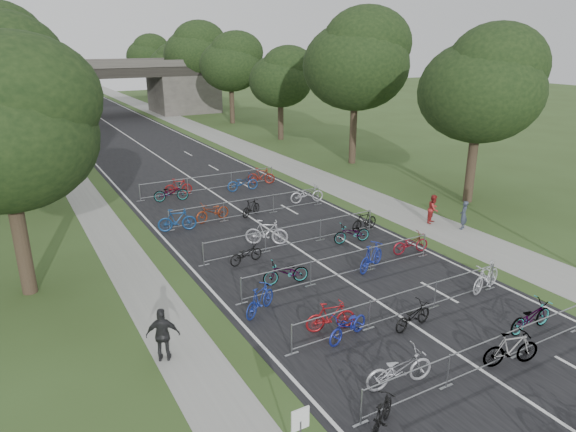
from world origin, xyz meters
name	(u,v)px	position (x,y,z in m)	size (l,w,h in m)	color
road	(126,135)	(0.00, 50.00, 0.01)	(11.00, 140.00, 0.01)	black
sidewalk_right	(199,129)	(8.00, 50.00, 0.01)	(3.00, 140.00, 0.01)	gray
sidewalk_left	(48,142)	(-7.50, 50.00, 0.01)	(2.00, 140.00, 0.01)	gray
lane_markings	(126,135)	(0.00, 50.00, 0.00)	(0.12, 140.00, 0.00)	silver
overpass_bridge	(96,89)	(0.00, 65.00, 3.53)	(31.00, 8.00, 7.05)	#44403D
park_sign	(300,429)	(-6.80, 3.00, 1.27)	(0.45, 0.06, 1.83)	#4C4C51
tree_left_0	(4,129)	(-11.39, 15.93, 6.49)	(6.72, 6.72, 10.25)	#33261C
tree_right_0	(483,87)	(13.11, 15.93, 6.92)	(7.17, 7.17, 10.93)	#33261C
tree_right_1	(358,61)	(13.11, 27.93, 7.90)	(8.18, 8.18, 12.47)	#33261C
tree_right_2	(282,78)	(13.11, 39.93, 5.95)	(6.16, 6.16, 9.39)	#33261C
tree_right_3	(232,63)	(13.11, 51.93, 6.92)	(7.17, 7.17, 10.93)	#33261C
tree_right_4	(195,52)	(13.11, 63.93, 7.90)	(8.18, 8.18, 12.47)	#33261C
tree_right_5	(169,64)	(13.11, 75.93, 5.95)	(6.16, 6.16, 9.39)	#33261C
tree_right_6	(148,55)	(13.11, 87.93, 6.92)	(7.17, 7.17, 10.93)	#33261C
barrier_row_1	(485,356)	(0.00, 3.60, 0.55)	(9.70, 0.08, 1.10)	gray
barrier_row_2	(403,304)	(0.00, 7.20, 0.55)	(9.70, 0.08, 1.10)	gray
barrier_row_3	(342,266)	(0.00, 11.00, 0.55)	(9.70, 0.08, 1.10)	gray
barrier_row_4	(294,236)	(0.00, 15.00, 0.55)	(9.70, 0.08, 1.10)	gray
barrier_row_5	(249,208)	(0.00, 20.00, 0.55)	(9.70, 0.08, 1.10)	gray
barrier_row_6	(210,183)	(0.00, 26.00, 0.55)	(9.70, 0.08, 1.10)	gray
bike_4	(382,416)	(-4.30, 3.15, 0.49)	(0.46, 1.63, 0.98)	black
bike_5	(399,369)	(-2.68, 4.35, 0.57)	(0.75, 2.16, 1.13)	#ACACB4
bike_6	(511,349)	(0.96, 3.43, 0.57)	(0.53, 1.89, 1.13)	gray
bike_7	(531,317)	(3.23, 4.42, 0.53)	(0.70, 2.01, 1.06)	gray
bike_8	(348,326)	(-2.52, 7.05, 0.50)	(0.66, 1.89, 0.99)	navy
bike_9	(331,317)	(-2.73, 7.79, 0.54)	(0.50, 1.79, 1.07)	maroon
bike_10	(413,316)	(-0.16, 6.53, 0.46)	(0.60, 1.73, 0.91)	black
bike_11	(486,277)	(4.30, 7.22, 0.59)	(0.56, 1.97, 1.18)	#B4B5BC
bike_12	(260,300)	(-4.30, 10.03, 0.55)	(0.52, 1.83, 1.10)	navy
bike_13	(286,272)	(-2.31, 11.66, 0.51)	(0.67, 1.93, 1.01)	gray
bike_14	(371,257)	(1.57, 11.02, 0.60)	(0.57, 2.00, 1.20)	navy
bike_15	(411,243)	(4.30, 11.56, 0.49)	(0.66, 1.88, 0.99)	maroon
bike_16	(246,254)	(-2.86, 14.31, 0.45)	(0.59, 1.70, 0.90)	black
bike_17	(266,232)	(-1.06, 15.82, 0.63)	(0.59, 2.10, 1.26)	#B1B0B9
bike_18	(352,233)	(2.69, 13.96, 0.50)	(0.67, 1.91, 1.00)	gray
bike_19	(364,221)	(4.30, 15.06, 0.52)	(0.49, 1.73, 1.04)	black
bike_20	(177,220)	(-4.24, 19.78, 0.60)	(0.56, 2.00, 1.20)	navy
bike_21	(213,212)	(-2.06, 20.33, 0.54)	(0.72, 2.07, 1.09)	maroon
bike_22	(251,208)	(0.16, 20.06, 0.49)	(0.46, 1.63, 0.98)	black
bike_23	(307,194)	(4.22, 20.68, 0.56)	(0.74, 2.12, 1.11)	#ABABB2
bike_24	(171,193)	(-2.93, 25.05, 0.55)	(0.73, 2.10, 1.11)	gray
bike_25	(178,187)	(-2.07, 26.25, 0.52)	(0.49, 1.75, 1.05)	maroon
bike_26	(243,183)	(1.89, 24.99, 0.56)	(0.74, 2.11, 1.11)	navy
bike_27	(261,176)	(3.74, 25.94, 0.56)	(0.53, 1.87, 1.13)	maroon
pedestrian_a	(464,215)	(8.94, 12.67, 0.77)	(0.56, 0.37, 1.53)	#2F3747
pedestrian_b	(433,209)	(8.27, 14.16, 0.79)	(0.77, 0.60, 1.58)	maroon
pedestrian_c	(163,335)	(-8.18, 8.91, 0.89)	(1.04, 0.43, 1.77)	black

